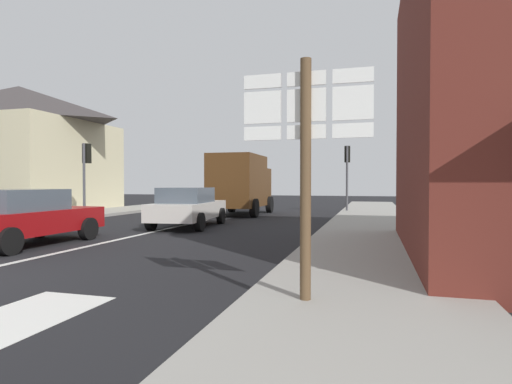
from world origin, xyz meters
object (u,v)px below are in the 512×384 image
sedan_near (23,217)px  traffic_light_near_left (86,163)px  sedan_far (188,207)px  route_sign_post (306,153)px  delivery_truck (241,183)px  traffic_light_far_right (347,163)px

sedan_near → traffic_light_near_left: bearing=117.8°
sedan_far → traffic_light_near_left: size_ratio=1.26×
sedan_far → sedan_near: bearing=-111.4°
sedan_far → route_sign_post: size_ratio=1.36×
delivery_truck → traffic_light_far_right: (5.21, 2.92, 1.08)m
delivery_truck → traffic_light_far_right: bearing=29.2°
delivery_truck → sedan_near: bearing=-100.5°
sedan_near → sedan_far: same height
delivery_truck → sedan_far: bearing=-90.4°
route_sign_post → traffic_light_near_left: bearing=137.2°
route_sign_post → sedan_far: bearing=123.1°
sedan_near → traffic_light_far_right: traffic_light_far_right is taller
traffic_light_far_right → route_sign_post: bearing=-88.3°
sedan_far → delivery_truck: bearing=89.6°
sedan_far → traffic_light_far_right: traffic_light_far_right is taller
delivery_truck → route_sign_post: route_sign_post is taller
route_sign_post → traffic_light_far_right: 18.11m
traffic_light_near_left → route_sign_post: bearing=-42.8°
sedan_near → route_sign_post: (7.91, -3.46, 1.24)m
sedan_near → route_sign_post: size_ratio=1.31×
sedan_near → traffic_light_near_left: traffic_light_near_left is taller
sedan_far → traffic_light_near_left: bearing=160.5°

